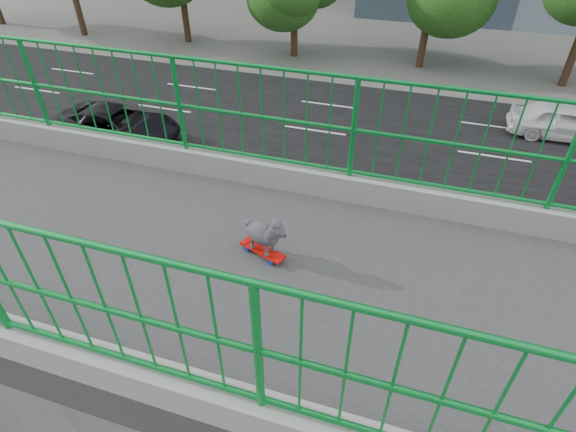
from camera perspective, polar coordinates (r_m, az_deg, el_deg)
The scene contains 8 objects.
road at distance 19.28m, azimuth 1.06°, elevation 6.79°, with size 18.00×90.00×0.02m, color black.
footbridge at distance 7.24m, azimuth -29.98°, elevation -10.07°, with size 3.00×24.00×7.00m.
skateboard at distance 4.41m, azimuth -3.18°, elevation -4.37°, with size 0.30×0.50×0.06m.
poodle at distance 4.24m, azimuth -3.02°, elevation -2.17°, with size 0.31×0.47×0.41m.
car_0 at distance 16.69m, azimuth -26.95°, elevation -0.41°, with size 1.78×4.43×1.51m, color #BB070E.
car_1 at distance 15.64m, azimuth 0.92°, elevation 1.30°, with size 1.39×3.99×1.32m, color #BB070E.
car_2 at distance 21.92m, azimuth -20.69°, elevation 10.67°, with size 2.62×5.68×1.58m, color black.
car_4 at distance 24.32m, azimuth 31.38°, elevation 10.14°, with size 1.86×4.61×1.57m, color white.
Camera 1 is at (2.82, 4.63, 10.02)m, focal length 28.24 mm.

